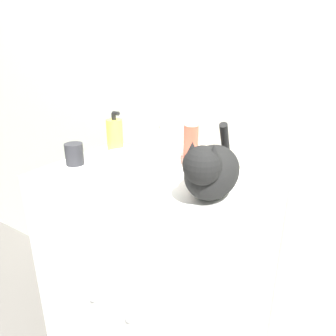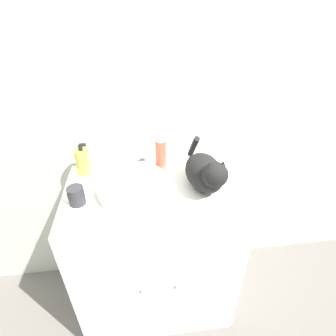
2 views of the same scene
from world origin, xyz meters
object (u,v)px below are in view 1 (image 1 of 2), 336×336
soap_bottle (115,134)px  cup (74,154)px  spray_bottle (191,143)px  cat (211,170)px

soap_bottle → cup: soap_bottle is taller
cup → soap_bottle: bearing=89.3°
soap_bottle → spray_bottle: (0.40, -0.00, 0.03)m
spray_bottle → cup: 0.47m
cat → soap_bottle: 0.62m
soap_bottle → spray_bottle: 0.40m
spray_bottle → cup: (-0.40, -0.23, -0.06)m
cat → cup: bearing=-96.7°
cat → spray_bottle: 0.28m
soap_bottle → cup: 0.24m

